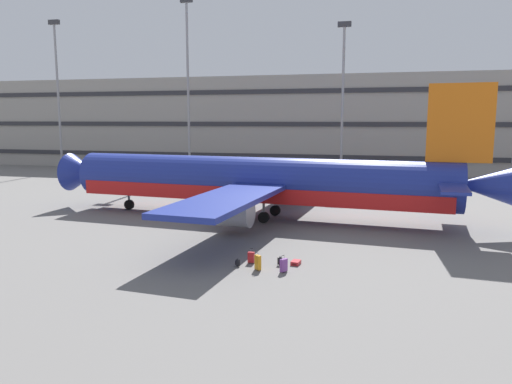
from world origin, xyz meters
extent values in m
plane|color=slate|center=(0.00, 0.00, 0.00)|extent=(600.00, 600.00, 0.00)
cube|color=gray|center=(0.00, 44.95, 7.60)|extent=(160.99, 15.76, 15.20)
cube|color=#2D2D33|center=(0.00, 36.97, 2.53)|extent=(159.38, 0.24, 0.70)
cube|color=#2D2D33|center=(0.00, 36.97, 7.60)|extent=(159.38, 0.24, 0.70)
cube|color=#2D2D33|center=(0.00, 36.97, 12.67)|extent=(159.38, 0.24, 0.70)
cylinder|color=navy|center=(-3.87, 0.26, 3.29)|extent=(32.89, 6.62, 3.81)
cube|color=red|center=(-3.87, 0.26, 2.25)|extent=(31.58, 6.43, 1.22)
cone|color=navy|center=(-21.20, 1.77, 3.29)|extent=(3.35, 3.86, 3.61)
cone|color=navy|center=(13.73, -1.27, 3.58)|extent=(4.81, 3.43, 3.04)
cube|color=orange|center=(11.81, -1.10, 8.05)|extent=(4.58, 0.75, 5.71)
cube|color=navy|center=(11.10, -4.67, 3.77)|extent=(2.29, 5.84, 0.20)
cube|color=navy|center=(11.72, 2.54, 3.77)|extent=(2.29, 5.84, 0.20)
cube|color=navy|center=(-3.64, -8.56, 3.01)|extent=(5.57, 14.06, 0.36)
cube|color=navy|center=(-2.12, 8.91, 3.01)|extent=(5.57, 14.06, 0.36)
cylinder|color=#9E9EA3|center=(-3.92, -6.05, 1.66)|extent=(2.89, 2.32, 2.09)
cylinder|color=#9E9EA3|center=(-2.83, 6.49, 1.66)|extent=(2.89, 2.32, 2.09)
cylinder|color=black|center=(-16.25, 1.34, 0.45)|extent=(0.93, 0.43, 0.90)
cylinder|color=slate|center=(-16.25, 1.34, 1.15)|extent=(0.20, 0.20, 1.39)
cylinder|color=black|center=(-2.71, -1.46, 0.45)|extent=(0.93, 0.43, 0.90)
cylinder|color=slate|center=(-2.71, -1.46, 1.15)|extent=(0.20, 0.20, 1.39)
cylinder|color=black|center=(-2.43, 1.76, 0.45)|extent=(0.93, 0.43, 0.90)
cylinder|color=slate|center=(-2.43, 1.76, 1.15)|extent=(0.20, 0.20, 1.39)
cylinder|color=gray|center=(-43.29, 29.32, 11.44)|extent=(0.36, 0.36, 22.88)
cube|color=#333338|center=(-43.29, 29.32, 23.23)|extent=(1.80, 0.50, 0.70)
cylinder|color=gray|center=(-21.33, 29.32, 12.47)|extent=(0.36, 0.36, 24.95)
cube|color=#333338|center=(-21.33, 29.32, 25.30)|extent=(1.80, 0.50, 0.70)
cylinder|color=gray|center=(1.19, 29.32, 10.29)|extent=(0.36, 0.36, 20.57)
cube|color=#333338|center=(1.19, 29.32, 20.92)|extent=(1.80, 0.50, 0.70)
cube|color=#B21E23|center=(1.70, -12.22, 0.11)|extent=(0.54, 0.73, 0.23)
cube|color=black|center=(1.65, -12.58, 0.11)|extent=(0.23, 0.06, 0.02)
cube|color=#B21E23|center=(-0.88, -12.55, 0.35)|extent=(0.39, 0.27, 0.61)
cylinder|color=#333338|center=(-0.77, -12.49, 0.76)|extent=(0.02, 0.02, 0.20)
cylinder|color=#333338|center=(-0.97, -12.47, 0.76)|extent=(0.02, 0.02, 0.20)
cube|color=black|center=(-0.87, -12.48, 0.86)|extent=(0.21, 0.04, 0.02)
cylinder|color=black|center=(-0.73, -12.66, 0.03)|extent=(0.02, 0.05, 0.05)
cylinder|color=black|center=(-1.03, -12.64, 0.03)|extent=(0.02, 0.05, 0.05)
cylinder|color=black|center=(-0.72, -12.47, 0.03)|extent=(0.02, 0.05, 0.05)
cylinder|color=black|center=(-1.02, -12.44, 0.03)|extent=(0.02, 0.05, 0.05)
cube|color=#72388C|center=(1.29, -13.80, 0.40)|extent=(0.39, 0.50, 0.70)
cylinder|color=#333338|center=(1.28, -13.66, 0.84)|extent=(0.02, 0.02, 0.18)
cylinder|color=#333338|center=(1.17, -13.88, 0.84)|extent=(0.02, 0.02, 0.18)
cube|color=black|center=(1.23, -13.77, 0.93)|extent=(0.13, 0.23, 0.02)
cylinder|color=black|center=(1.44, -13.67, 0.03)|extent=(0.05, 0.04, 0.05)
cylinder|color=black|center=(1.28, -14.00, 0.03)|extent=(0.05, 0.04, 0.05)
cylinder|color=black|center=(1.29, -13.60, 0.03)|extent=(0.05, 0.04, 0.05)
cylinder|color=black|center=(1.13, -13.92, 0.03)|extent=(0.05, 0.04, 0.05)
cube|color=orange|center=(-0.18, -13.79, 0.45)|extent=(0.42, 0.41, 0.80)
cylinder|color=#333338|center=(-0.29, -13.76, 0.93)|extent=(0.02, 0.02, 0.17)
cylinder|color=#333338|center=(-0.14, -13.90, 0.93)|extent=(0.02, 0.02, 0.17)
cube|color=black|center=(-0.22, -13.83, 1.02)|extent=(0.17, 0.16, 0.02)
cylinder|color=black|center=(-0.24, -13.63, 0.03)|extent=(0.05, 0.05, 0.05)
cylinder|color=black|center=(-0.01, -13.83, 0.03)|extent=(0.05, 0.05, 0.05)
cylinder|color=black|center=(-0.34, -13.75, 0.03)|extent=(0.05, 0.05, 0.05)
cylinder|color=black|center=(-0.12, -13.95, 0.03)|extent=(0.05, 0.05, 0.05)
ellipsoid|color=black|center=(-1.47, -13.40, 0.21)|extent=(0.35, 0.25, 0.43)
ellipsoid|color=black|center=(-1.48, -13.49, 0.15)|extent=(0.24, 0.12, 0.19)
torus|color=black|center=(-1.46, -13.37, 0.44)|extent=(0.08, 0.03, 0.08)
cube|color=black|center=(-1.36, -13.33, 0.21)|extent=(0.04, 0.03, 0.36)
cube|color=black|center=(-1.54, -13.30, 0.21)|extent=(0.04, 0.03, 0.36)
ellipsoid|color=black|center=(0.85, -12.58, 0.25)|extent=(0.39, 0.42, 0.50)
ellipsoid|color=black|center=(0.92, -12.64, 0.17)|extent=(0.23, 0.26, 0.22)
torus|color=black|center=(0.83, -12.57, 0.51)|extent=(0.06, 0.07, 0.08)
cube|color=black|center=(0.84, -12.45, 0.25)|extent=(0.04, 0.04, 0.42)
cube|color=black|center=(0.72, -12.61, 0.25)|extent=(0.04, 0.04, 0.42)
camera|label=1|loc=(6.05, -39.21, 8.30)|focal=34.20mm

